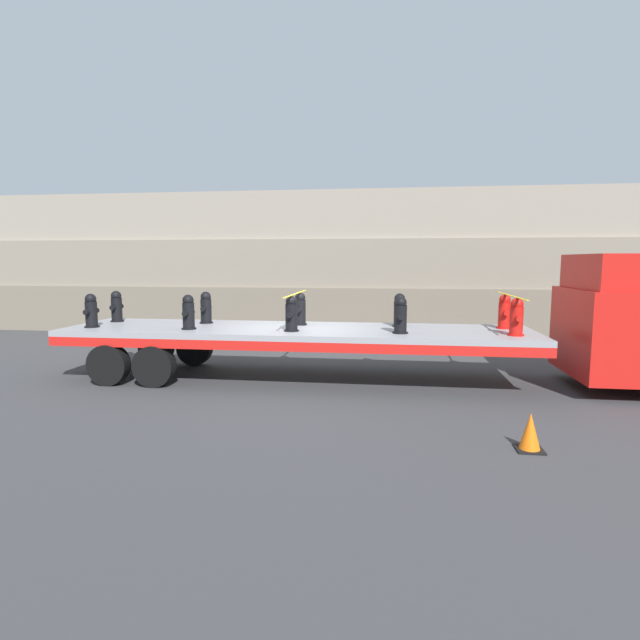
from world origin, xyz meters
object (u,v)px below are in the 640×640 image
Objects in this scene: fire_hydrant_black_far_2 at (300,309)px; fire_hydrant_black_near_3 at (401,316)px; fire_hydrant_black_far_0 at (117,307)px; fire_hydrant_black_far_3 at (399,311)px; fire_hydrant_black_near_1 at (188,313)px; traffic_cone at (530,432)px; truck_cab at (640,322)px; fire_hydrant_red_far_4 at (504,312)px; fire_hydrant_red_near_4 at (517,317)px; fire_hydrant_black_near_2 at (291,314)px; fire_hydrant_black_far_1 at (206,308)px; fire_hydrant_black_near_0 at (91,311)px; flatbed_trailer at (265,337)px.

fire_hydrant_black_far_2 and fire_hydrant_black_near_3 have the same top height.
fire_hydrant_black_far_0 is 1.00× the size of fire_hydrant_black_far_3.
fire_hydrant_black_near_1 is 7.38m from traffic_cone.
truck_cab is at bearing -6.28° from fire_hydrant_black_far_3.
fire_hydrant_black_far_0 is at bearing 180.00° from fire_hydrant_red_far_4.
fire_hydrant_black_near_1 and fire_hydrant_red_near_4 have the same top height.
fire_hydrant_black_far_0 is at bearing 166.94° from fire_hydrant_black_near_2.
fire_hydrant_black_far_1 and fire_hydrant_black_near_3 have the same top height.
fire_hydrant_black_near_1 is 1.09m from fire_hydrant_black_far_1.
traffic_cone is at bearing -20.62° from fire_hydrant_black_near_0.
fire_hydrant_black_near_3 is at bearing -13.06° from fire_hydrant_black_far_1.
traffic_cone is (4.13, -3.32, -1.29)m from fire_hydrant_black_near_2.
fire_hydrant_black_far_1 reaches higher than flatbed_trailer.
fire_hydrant_black_far_2 and fire_hydrant_black_far_3 have the same top height.
fire_hydrant_black_near_0 is 2.34m from fire_hydrant_black_near_1.
fire_hydrant_red_far_4 is (9.37, 1.09, 0.00)m from fire_hydrant_black_near_0.
flatbed_trailer is 1.08m from fire_hydrant_black_near_2.
fire_hydrant_black_near_1 and fire_hydrant_black_far_3 have the same top height.
fire_hydrant_red_far_4 is at bearing 5.74° from flatbed_trailer.
fire_hydrant_black_near_2 reaches higher than flatbed_trailer.
flatbed_trailer is 13.60× the size of fire_hydrant_black_far_1.
fire_hydrant_black_near_1 is 1.00× the size of fire_hydrant_red_near_4.
truck_cab is at bearing 11.81° from fire_hydrant_red_near_4.
fire_hydrant_red_near_4 is (2.34, 0.00, 0.00)m from fire_hydrant_black_near_3.
fire_hydrant_black_near_1 and fire_hydrant_black_far_1 have the same top height.
fire_hydrant_black_near_2 is 1.00× the size of fire_hydrant_black_far_3.
fire_hydrant_black_far_3 and fire_hydrant_red_far_4 have the same top height.
flatbed_trailer is 13.60× the size of fire_hydrant_red_near_4.
fire_hydrant_black_far_3 is at bearing 180.00° from fire_hydrant_red_far_4.
traffic_cone is at bearing -26.55° from fire_hydrant_black_far_0.
fire_hydrant_black_near_1 and fire_hydrant_black_near_3 have the same top height.
flatbed_trailer is 13.60× the size of fire_hydrant_black_far_3.
truck_cab is 7.30m from fire_hydrant_black_near_2.
fire_hydrant_red_near_4 is 1.00× the size of fire_hydrant_red_far_4.
fire_hydrant_black_far_0 is 4.68m from fire_hydrant_black_far_2.
truck_cab is 3.66× the size of fire_hydrant_black_near_0.
fire_hydrant_black_near_1 is at bearing -171.21° from fire_hydrant_red_far_4.
fire_hydrant_black_far_1 and fire_hydrant_black_far_2 have the same top height.
fire_hydrant_red_near_4 is (5.41, -0.54, 0.59)m from flatbed_trailer.
fire_hydrant_black_far_0 is at bearing 180.00° from fire_hydrant_black_far_1.
fire_hydrant_black_far_3 is 1.00× the size of fire_hydrant_red_near_4.
fire_hydrant_black_far_0 is 1.00× the size of fire_hydrant_black_near_2.
fire_hydrant_red_far_4 is (4.68, 0.00, 0.00)m from fire_hydrant_black_far_2.
truck_cab reaches higher than fire_hydrant_red_near_4.
fire_hydrant_black_near_3 is at bearing 0.00° from fire_hydrant_black_near_1.
fire_hydrant_black_near_2 is at bearing 141.22° from traffic_cone.
fire_hydrant_red_far_4 is at bearing 168.19° from truck_cab.
fire_hydrant_black_near_2 is at bearing -166.94° from fire_hydrant_red_far_4.
fire_hydrant_black_far_3 is at bearing 155.10° from fire_hydrant_red_near_4.
fire_hydrant_black_near_2 and fire_hydrant_black_far_3 have the same top height.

